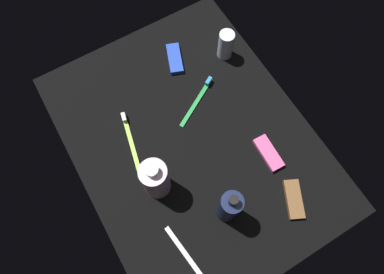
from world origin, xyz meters
TOP-DOWN VIEW (x-y plane):
  - ground_plane at (0.00, 0.00)cm, footprint 84.00×64.00cm
  - lotion_bottle at (21.96, -2.43)cm, footprint 5.37×5.37cm
  - bodywash_bottle at (6.63, -14.57)cm, footprint 6.95×6.95cm
  - deodorant_stick at (-19.90, 23.64)cm, footprint 4.62×4.62cm
  - toothbrush_green at (-10.33, 8.27)cm, footprint 9.97×16.23cm
  - toothbrush_lime at (-9.58, -14.92)cm, footprint 17.84×5.05cm
  - toothbrush_white at (27.44, -16.84)cm, footprint 18.01×3.35cm
  - snack_bar_pink at (14.30, 16.40)cm, footprint 10.56×4.45cm
  - snack_bar_brown at (28.36, 14.76)cm, footprint 11.10×8.17cm
  - snack_bar_blue at (-25.98, 9.11)cm, footprint 11.14×7.43cm

SIDE VIEW (x-z plane):
  - ground_plane at x=0.00cm, z-range -1.20..0.00cm
  - toothbrush_green at x=-10.33cm, z-range -0.44..1.66cm
  - toothbrush_lime at x=-9.58cm, z-range -0.44..1.66cm
  - toothbrush_white at x=27.44cm, z-range -0.44..1.66cm
  - snack_bar_pink at x=14.30cm, z-range 0.00..1.50cm
  - snack_bar_brown at x=28.36cm, z-range 0.00..1.50cm
  - snack_bar_blue at x=-25.98cm, z-range 0.00..1.50cm
  - deodorant_stick at x=-19.90cm, z-range 0.00..9.76cm
  - bodywash_bottle at x=6.63cm, z-range -0.84..16.30cm
  - lotion_bottle at x=21.96cm, z-range -1.13..17.02cm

